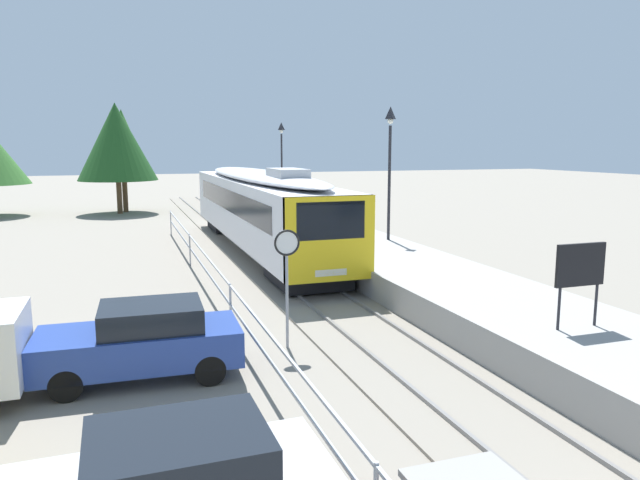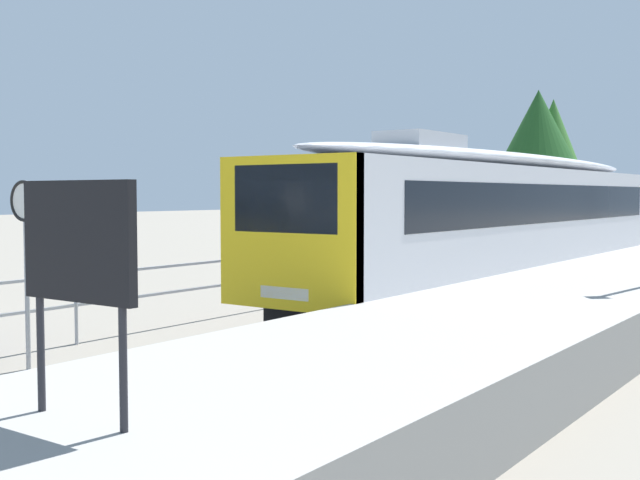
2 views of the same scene
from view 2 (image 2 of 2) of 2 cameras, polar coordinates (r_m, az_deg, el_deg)
ground_plane at (r=21.79m, az=4.86°, el=-3.55°), size 160.00×160.00×0.00m
track_rails at (r=20.43m, az=12.14°, el=-3.98°), size 3.20×60.00×0.14m
commuter_train at (r=21.07m, az=13.13°, el=1.99°), size 2.82×18.71×3.74m
station_platform at (r=19.34m, az=21.04°, el=-3.29°), size 3.90×60.00×0.90m
platform_notice_board at (r=6.14m, az=-16.97°, el=-0.67°), size 1.20×0.08×1.80m
speed_limit_sign at (r=12.41m, az=-20.45°, el=0.91°), size 0.61×0.10×2.81m
carpark_fence at (r=14.32m, az=-17.12°, el=-3.61°), size 0.06×36.06×1.25m
tree_behind_carpark at (r=41.08m, az=16.37°, el=6.25°), size 3.88×3.88×7.29m
tree_behind_station_far at (r=40.29m, az=15.37°, el=6.60°), size 5.41×5.41×7.66m
tree_distant_left at (r=44.75m, az=5.81°, el=5.26°), size 5.33×5.33×6.12m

